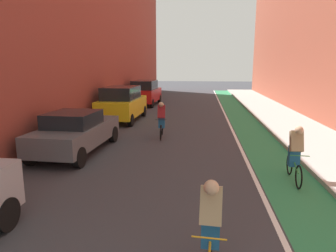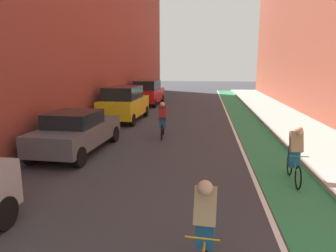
# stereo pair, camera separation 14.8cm
# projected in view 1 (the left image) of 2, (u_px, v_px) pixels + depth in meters

# --- Properties ---
(ground_plane) EXTENTS (91.12, 91.12, 0.00)m
(ground_plane) POSITION_uv_depth(u_px,v_px,m) (180.00, 123.00, 16.64)
(ground_plane) COLOR #38383D
(bike_lane_paint) EXTENTS (1.60, 41.42, 0.00)m
(bike_lane_paint) POSITION_uv_depth(u_px,v_px,m) (242.00, 118.00, 18.19)
(bike_lane_paint) COLOR #2D8451
(bike_lane_paint) RESTS_ON ground
(lane_divider_stripe) EXTENTS (0.12, 41.42, 0.00)m
(lane_divider_stripe) POSITION_uv_depth(u_px,v_px,m) (227.00, 118.00, 18.29)
(lane_divider_stripe) COLOR white
(lane_divider_stripe) RESTS_ON ground
(sidewalk_right) EXTENTS (3.03, 41.42, 0.14)m
(sidewalk_right) POSITION_uv_depth(u_px,v_px,m) (281.00, 118.00, 17.92)
(sidewalk_right) COLOR #A8A59E
(sidewalk_right) RESTS_ON ground
(building_facade_left) EXTENTS (3.00, 41.42, 12.29)m
(building_facade_left) POSITION_uv_depth(u_px,v_px,m) (80.00, 15.00, 18.05)
(building_facade_left) COLOR brown
(building_facade_left) RESTS_ON ground
(building_facade_right) EXTENTS (2.40, 37.42, 12.41)m
(building_facade_right) POSITION_uv_depth(u_px,v_px,m) (326.00, 15.00, 18.36)
(building_facade_right) COLOR #9E4C38
(building_facade_right) RESTS_ON ground
(parked_sedan_gray) EXTENTS (2.02, 4.43, 1.53)m
(parked_sedan_gray) POSITION_uv_depth(u_px,v_px,m) (76.00, 132.00, 10.94)
(parked_sedan_gray) COLOR #595B60
(parked_sedan_gray) RESTS_ON ground
(parked_suv_yellow_cab) EXTENTS (2.08, 4.37, 1.98)m
(parked_suv_yellow_cab) POSITION_uv_depth(u_px,v_px,m) (122.00, 103.00, 17.23)
(parked_suv_yellow_cab) COLOR yellow
(parked_suv_yellow_cab) RESTS_ON ground
(parked_suv_red) EXTENTS (2.10, 4.37, 1.98)m
(parked_suv_red) POSITION_uv_depth(u_px,v_px,m) (145.00, 92.00, 24.19)
(parked_suv_red) COLOR red
(parked_suv_red) RESTS_ON ground
(cyclist_lead) EXTENTS (0.48, 1.65, 1.58)m
(cyclist_lead) POSITION_uv_depth(u_px,v_px,m) (211.00, 222.00, 4.52)
(cyclist_lead) COLOR black
(cyclist_lead) RESTS_ON ground
(cyclist_mid) EXTENTS (0.48, 1.67, 1.59)m
(cyclist_mid) POSITION_uv_depth(u_px,v_px,m) (295.00, 151.00, 8.20)
(cyclist_mid) COLOR black
(cyclist_mid) RESTS_ON ground
(cyclist_trailing) EXTENTS (0.48, 1.72, 1.62)m
(cyclist_trailing) POSITION_uv_depth(u_px,v_px,m) (161.00, 120.00, 13.20)
(cyclist_trailing) COLOR black
(cyclist_trailing) RESTS_ON ground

